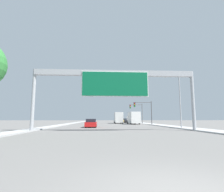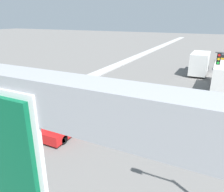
{
  "view_description": "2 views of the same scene",
  "coord_description": "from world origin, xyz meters",
  "px_view_note": "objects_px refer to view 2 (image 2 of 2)",
  "views": [
    {
      "loc": [
        -1.56,
        -3.5,
        1.52
      ],
      "look_at": [
        0.0,
        24.86,
        5.19
      ],
      "focal_mm": 28.0,
      "sensor_mm": 36.0,
      "label": 1
    },
    {
      "loc": [
        6.33,
        15.68,
        8.36
      ],
      "look_at": [
        -1.37,
        31.06,
        2.18
      ],
      "focal_mm": 35.0,
      "sensor_mm": 36.0,
      "label": 2
    }
  ],
  "objects_px": {
    "car_mid_right": "(66,124)",
    "car_mid_center": "(224,66)",
    "truck_box_secondary": "(224,77)",
    "truck_box_primary": "(200,63)"
  },
  "relations": [
    {
      "from": "truck_box_primary",
      "to": "truck_box_secondary",
      "type": "xyz_separation_m",
      "value": [
        3.5,
        -7.18,
        -0.07
      ]
    },
    {
      "from": "car_mid_center",
      "to": "truck_box_secondary",
      "type": "xyz_separation_m",
      "value": [
        -0.0,
        -12.19,
        0.95
      ]
    },
    {
      "from": "car_mid_center",
      "to": "truck_box_primary",
      "type": "bearing_deg",
      "value": -124.94
    },
    {
      "from": "car_mid_right",
      "to": "truck_box_secondary",
      "type": "bearing_deg",
      "value": 58.56
    },
    {
      "from": "truck_box_primary",
      "to": "truck_box_secondary",
      "type": "relative_size",
      "value": 0.8
    },
    {
      "from": "car_mid_center",
      "to": "truck_box_primary",
      "type": "distance_m",
      "value": 6.19
    },
    {
      "from": "car_mid_center",
      "to": "truck_box_primary",
      "type": "height_order",
      "value": "truck_box_primary"
    },
    {
      "from": "car_mid_right",
      "to": "car_mid_center",
      "type": "bearing_deg",
      "value": 70.33
    },
    {
      "from": "truck_box_secondary",
      "to": "truck_box_primary",
      "type": "bearing_deg",
      "value": 115.98
    },
    {
      "from": "car_mid_right",
      "to": "truck_box_primary",
      "type": "height_order",
      "value": "truck_box_primary"
    }
  ]
}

